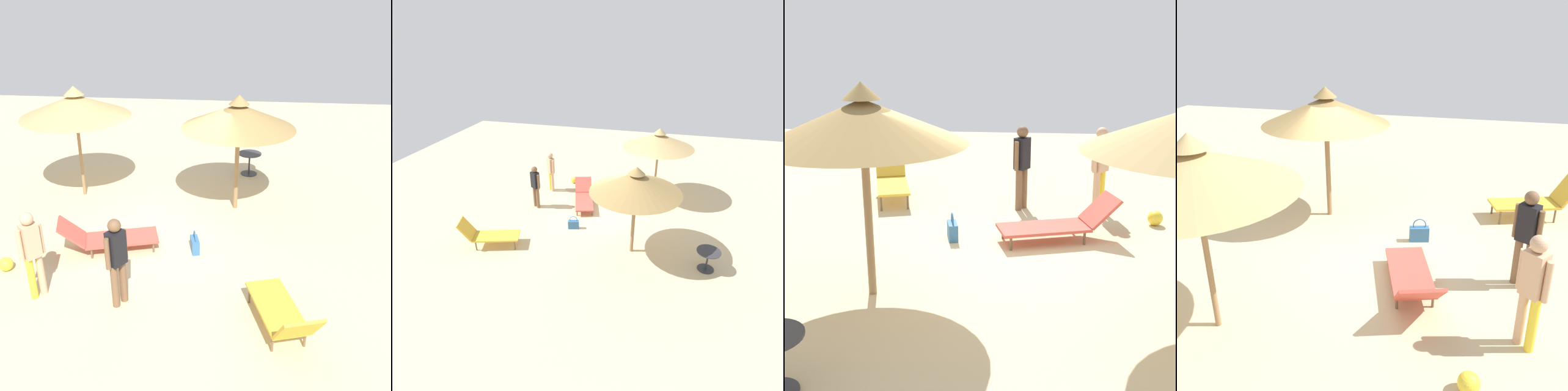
# 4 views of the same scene
# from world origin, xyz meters

# --- Properties ---
(ground) EXTENTS (24.00, 24.00, 0.10)m
(ground) POSITION_xyz_m (0.00, 0.00, -0.05)
(ground) COLOR beige
(parasol_umbrella_center) EXTENTS (2.69, 2.69, 2.86)m
(parasol_umbrella_center) POSITION_xyz_m (1.04, -1.42, 2.36)
(parasol_umbrella_center) COLOR olive
(parasol_umbrella_center) RESTS_ON ground
(lounge_chair_edge) EXTENTS (1.93, 1.14, 0.93)m
(lounge_chair_edge) POSITION_xyz_m (-3.47, -2.26, 0.43)
(lounge_chair_edge) COLOR gold
(lounge_chair_edge) RESTS_ON ground
(lounge_chair_far_right) EXTENTS (1.22, 2.15, 0.76)m
(lounge_chair_far_right) POSITION_xyz_m (-1.22, 1.24, 0.33)
(lounge_chair_far_right) COLOR #CC4C3F
(lounge_chair_far_right) RESTS_ON ground
(person_standing_near_right) EXTENTS (0.43, 0.34, 1.70)m
(person_standing_near_right) POSITION_xyz_m (-2.95, 0.54, 0.98)
(person_standing_near_right) COLOR brown
(person_standing_near_right) RESTS_ON ground
(person_standing_far_left) EXTENTS (0.38, 0.35, 1.71)m
(person_standing_far_left) POSITION_xyz_m (-2.88, 2.07, 0.98)
(person_standing_far_left) COLOR tan
(person_standing_far_left) RESTS_ON ground
(handbag) EXTENTS (0.41, 0.25, 0.49)m
(handbag) POSITION_xyz_m (-1.10, -0.61, 0.17)
(handbag) COLOR #336699
(handbag) RESTS_ON ground
(beach_ball) EXTENTS (0.28, 0.28, 0.28)m
(beach_ball) POSITION_xyz_m (-2.17, 3.04, 0.14)
(beach_ball) COLOR yellow
(beach_ball) RESTS_ON ground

